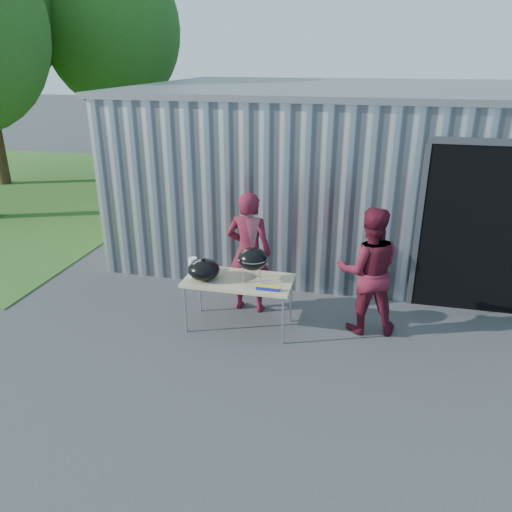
% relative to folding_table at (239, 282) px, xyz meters
% --- Properties ---
extents(ground, '(80.00, 80.00, 0.00)m').
position_rel_folding_table_xyz_m(ground, '(0.36, -0.36, -0.71)').
color(ground, '#38383A').
extents(building, '(8.20, 6.20, 3.10)m').
position_rel_folding_table_xyz_m(building, '(1.27, 4.23, 0.83)').
color(building, '#B8BDC5').
rests_on(building, ground).
extents(tree_far, '(4.01, 4.01, 6.65)m').
position_rel_folding_table_xyz_m(tree_far, '(-6.14, 8.64, 3.62)').
color(tree_far, '#442D19').
rests_on(tree_far, ground).
extents(folding_table, '(1.50, 0.75, 0.75)m').
position_rel_folding_table_xyz_m(folding_table, '(0.00, 0.00, 0.00)').
color(folding_table, tan).
rests_on(folding_table, ground).
extents(kettle_grill, '(0.41, 0.41, 0.93)m').
position_rel_folding_table_xyz_m(kettle_grill, '(0.21, -0.01, 0.46)').
color(kettle_grill, black).
rests_on(kettle_grill, folding_table).
extents(grill_lid, '(0.44, 0.44, 0.32)m').
position_rel_folding_table_xyz_m(grill_lid, '(-0.47, -0.10, 0.18)').
color(grill_lid, black).
rests_on(grill_lid, folding_table).
extents(paper_towels, '(0.12, 0.12, 0.28)m').
position_rel_folding_table_xyz_m(paper_towels, '(-0.64, -0.05, 0.18)').
color(paper_towels, white).
rests_on(paper_towels, folding_table).
extents(white_tub, '(0.20, 0.15, 0.10)m').
position_rel_folding_table_xyz_m(white_tub, '(-0.55, 0.18, 0.09)').
color(white_tub, white).
rests_on(white_tub, folding_table).
extents(foil_box, '(0.32, 0.05, 0.06)m').
position_rel_folding_table_xyz_m(foil_box, '(0.47, -0.25, 0.07)').
color(foil_box, '#161A93').
rests_on(foil_box, folding_table).
extents(person_cook, '(0.69, 0.47, 1.85)m').
position_rel_folding_table_xyz_m(person_cook, '(0.00, 0.58, 0.22)').
color(person_cook, '#581322').
rests_on(person_cook, ground).
extents(person_bystander, '(0.98, 0.82, 1.80)m').
position_rel_folding_table_xyz_m(person_bystander, '(1.74, 0.35, 0.19)').
color(person_bystander, '#581322').
rests_on(person_bystander, ground).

